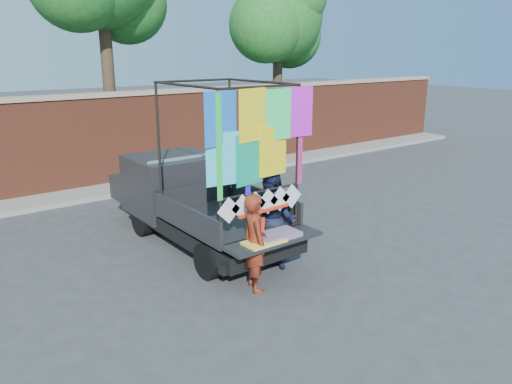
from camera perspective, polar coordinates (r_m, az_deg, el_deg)
ground at (r=8.81m, az=-1.30°, el=-9.06°), size 90.00×90.00×0.00m
brick_wall at (r=14.46m, az=-17.96°, el=5.61°), size 30.00×0.45×2.61m
curb at (r=14.09m, az=-16.55°, el=0.18°), size 30.00×1.20×0.12m
tree_right at (r=19.05m, az=2.77°, el=19.00°), size 4.20×3.30×6.62m
pickup_truck at (r=10.29m, az=-7.98°, el=-0.68°), size 2.02×5.08×3.20m
woman at (r=7.90m, az=-0.14°, el=-5.77°), size 0.54×0.67×1.60m
man at (r=8.64m, az=1.94°, el=-3.33°), size 0.99×1.06×1.74m
streamer_bundle at (r=8.14m, az=0.36°, el=-3.73°), size 1.06×0.11×0.72m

